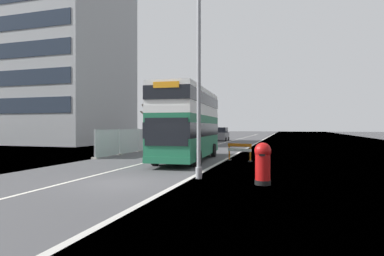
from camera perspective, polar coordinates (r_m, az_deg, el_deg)
name	(u,v)px	position (r m, az deg, el deg)	size (l,w,h in m)	color
ground	(137,184)	(13.25, -9.96, -9.88)	(140.00, 280.00, 0.10)	#424244
double_decker_bus	(189,123)	(21.31, -0.62, 0.92)	(3.37, 10.46, 4.75)	#1E6B47
lamppost_foreground	(199,80)	(14.03, 1.23, 8.71)	(0.29, 0.70, 9.17)	gray
red_pillar_postbox	(263,162)	(12.79, 12.63, -5.92)	(0.66, 0.66, 1.66)	black
roadworks_barrier	(240,150)	(21.11, 8.56, -3.95)	(1.69, 0.85, 1.16)	orange
construction_site_fence	(138,141)	(29.14, -9.63, -2.25)	(0.44, 13.80, 2.10)	#A8AAAD
car_oncoming_near	(203,136)	(41.47, 1.91, -1.39)	(1.93, 4.40, 2.31)	slate
car_receding_mid	(222,135)	(50.85, 5.37, -1.19)	(1.96, 3.85, 2.14)	slate
bare_tree_far_verge_near	(150,126)	(41.48, -7.53, 0.34)	(3.40, 2.46, 5.17)	#4C3D2D
bare_tree_far_verge_mid	(182,127)	(54.22, -1.80, 0.16)	(3.11, 2.77, 4.63)	#4C3D2D
backdrop_office_block	(49,62)	(50.03, -24.39, 10.78)	(20.17, 14.96, 22.85)	#9EA0A3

